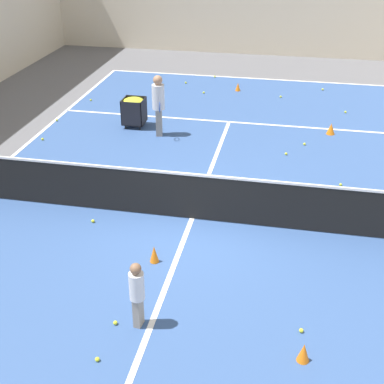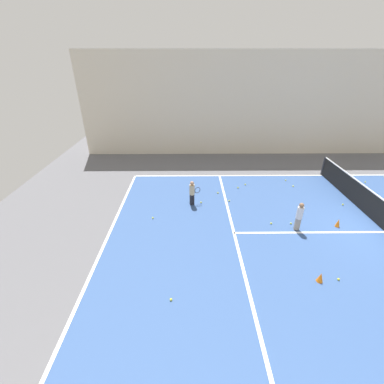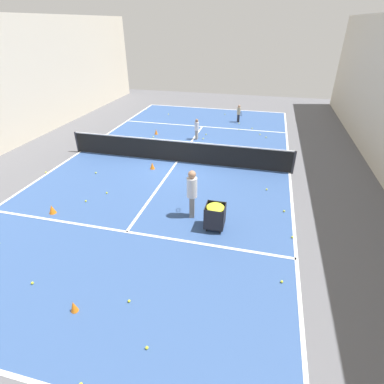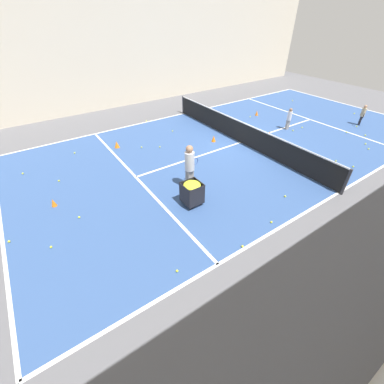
# 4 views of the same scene
# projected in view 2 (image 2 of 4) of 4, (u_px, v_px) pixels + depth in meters

# --- Properties ---
(line_baseline_near) EXTENTS (10.47, 0.10, 0.00)m
(line_baseline_near) POSITION_uv_depth(u_px,v_px,m) (109.00, 234.00, 9.59)
(line_baseline_near) COLOR white
(line_baseline_near) RESTS_ON ground
(line_sideline_left) EXTENTS (0.10, 20.83, 0.00)m
(line_sideline_left) POSITION_uv_depth(u_px,v_px,m) (322.00, 175.00, 14.31)
(line_sideline_left) COLOR white
(line_sideline_left) RESTS_ON ground
(line_service_near) EXTENTS (10.47, 0.10, 0.00)m
(line_service_near) POSITION_uv_depth(u_px,v_px,m) (234.00, 233.00, 9.63)
(line_service_near) COLOR white
(line_service_near) RESTS_ON ground
(hall_enclosure_left) EXTENTS (0.15, 28.39, 6.27)m
(hall_enclosure_left) POSITION_uv_depth(u_px,v_px,m) (307.00, 106.00, 16.12)
(hall_enclosure_left) COLOR beige
(hall_enclosure_left) RESTS_ON ground
(player_near_baseline) EXTENTS (0.40, 0.53, 1.14)m
(player_near_baseline) POSITION_uv_depth(u_px,v_px,m) (192.00, 191.00, 11.20)
(player_near_baseline) COLOR black
(player_near_baseline) RESTS_ON ground
(child_midcourt) EXTENTS (0.26, 0.26, 1.18)m
(child_midcourt) POSITION_uv_depth(u_px,v_px,m) (299.00, 215.00, 9.51)
(child_midcourt) COLOR gray
(child_midcourt) RESTS_ON ground
(training_cone_0) EXTENTS (0.19, 0.19, 0.31)m
(training_cone_0) POSITION_uv_depth(u_px,v_px,m) (320.00, 277.00, 7.50)
(training_cone_0) COLOR orange
(training_cone_0) RESTS_ON ground
(training_cone_2) EXTENTS (0.17, 0.17, 0.34)m
(training_cone_2) POSITION_uv_depth(u_px,v_px,m) (338.00, 223.00, 9.93)
(training_cone_2) COLOR orange
(training_cone_2) RESTS_ON ground
(tennis_ball_3) EXTENTS (0.07, 0.07, 0.07)m
(tennis_ball_3) POSITION_uv_depth(u_px,v_px,m) (153.00, 218.00, 10.47)
(tennis_ball_3) COLOR yellow
(tennis_ball_3) RESTS_ON ground
(tennis_ball_4) EXTENTS (0.07, 0.07, 0.07)m
(tennis_ball_4) POSITION_uv_depth(u_px,v_px,m) (271.00, 223.00, 10.13)
(tennis_ball_4) COLOR yellow
(tennis_ball_4) RESTS_ON ground
(tennis_ball_5) EXTENTS (0.07, 0.07, 0.07)m
(tennis_ball_5) POSITION_uv_depth(u_px,v_px,m) (339.00, 279.00, 7.59)
(tennis_ball_5) COLOR yellow
(tennis_ball_5) RESTS_ON ground
(tennis_ball_8) EXTENTS (0.07, 0.07, 0.07)m
(tennis_ball_8) POSITION_uv_depth(u_px,v_px,m) (286.00, 180.00, 13.66)
(tennis_ball_8) COLOR yellow
(tennis_ball_8) RESTS_ON ground
(tennis_ball_11) EXTENTS (0.07, 0.07, 0.07)m
(tennis_ball_11) POSITION_uv_depth(u_px,v_px,m) (384.00, 177.00, 14.05)
(tennis_ball_11) COLOR yellow
(tennis_ball_11) RESTS_ON ground
(tennis_ball_12) EXTENTS (0.07, 0.07, 0.07)m
(tennis_ball_12) POSITION_uv_depth(u_px,v_px,m) (238.00, 188.00, 12.89)
(tennis_ball_12) COLOR yellow
(tennis_ball_12) RESTS_ON ground
(tennis_ball_15) EXTENTS (0.07, 0.07, 0.07)m
(tennis_ball_15) POSITION_uv_depth(u_px,v_px,m) (291.00, 223.00, 10.13)
(tennis_ball_15) COLOR yellow
(tennis_ball_15) RESTS_ON ground
(tennis_ball_16) EXTENTS (0.07, 0.07, 0.07)m
(tennis_ball_16) POSITION_uv_depth(u_px,v_px,m) (218.00, 193.00, 12.40)
(tennis_ball_16) COLOR yellow
(tennis_ball_16) RESTS_ON ground
(tennis_ball_17) EXTENTS (0.07, 0.07, 0.07)m
(tennis_ball_17) POSITION_uv_depth(u_px,v_px,m) (171.00, 299.00, 6.96)
(tennis_ball_17) COLOR yellow
(tennis_ball_17) RESTS_ON ground
(tennis_ball_18) EXTENTS (0.07, 0.07, 0.07)m
(tennis_ball_18) POSITION_uv_depth(u_px,v_px,m) (245.00, 184.00, 13.22)
(tennis_ball_18) COLOR yellow
(tennis_ball_18) RESTS_ON ground
(tennis_ball_19) EXTENTS (0.07, 0.07, 0.07)m
(tennis_ball_19) POSITION_uv_depth(u_px,v_px,m) (201.00, 202.00, 11.58)
(tennis_ball_19) COLOR yellow
(tennis_ball_19) RESTS_ON ground
(tennis_ball_23) EXTENTS (0.07, 0.07, 0.07)m
(tennis_ball_23) POSITION_uv_depth(u_px,v_px,m) (365.00, 182.00, 13.47)
(tennis_ball_23) COLOR yellow
(tennis_ball_23) RESTS_ON ground
(tennis_ball_25) EXTENTS (0.07, 0.07, 0.07)m
(tennis_ball_25) POSITION_uv_depth(u_px,v_px,m) (229.00, 201.00, 11.72)
(tennis_ball_25) COLOR yellow
(tennis_ball_25) RESTS_ON ground
(tennis_ball_26) EXTENTS (0.07, 0.07, 0.07)m
(tennis_ball_26) POSITION_uv_depth(u_px,v_px,m) (293.00, 186.00, 13.04)
(tennis_ball_26) COLOR yellow
(tennis_ball_26) RESTS_ON ground
(tennis_ball_27) EXTENTS (0.07, 0.07, 0.07)m
(tennis_ball_27) POSITION_uv_depth(u_px,v_px,m) (343.00, 204.00, 11.42)
(tennis_ball_27) COLOR yellow
(tennis_ball_27) RESTS_ON ground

